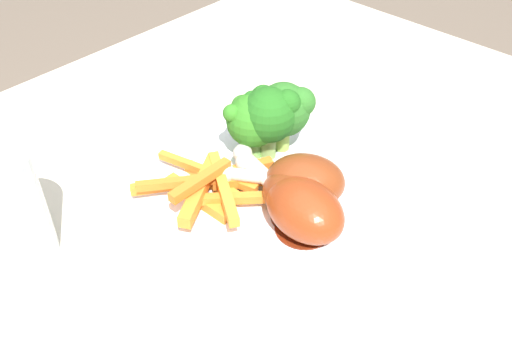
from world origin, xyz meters
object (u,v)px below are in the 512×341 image
(chicken_drumstick_near, at_px, (301,181))
(chicken_drumstick_far, at_px, (290,197))
(water_glass, at_px, (2,212))
(broccoli_floret_back, at_px, (254,119))
(carrot_fries_pile, at_px, (211,185))
(broccoli_floret_middle, at_px, (283,109))
(chicken_drumstick_extra, at_px, (301,207))
(dinner_plate, at_px, (256,191))
(broccoli_floret_front, at_px, (268,113))
(dining_table, at_px, (225,309))

(chicken_drumstick_near, xyz_separation_m, chicken_drumstick_far, (0.02, 0.01, -0.00))
(water_glass, bearing_deg, chicken_drumstick_far, 142.71)
(broccoli_floret_back, bearing_deg, carrot_fries_pile, 12.39)
(broccoli_floret_middle, xyz_separation_m, chicken_drumstick_extra, (0.07, 0.09, -0.03))
(dinner_plate, height_order, broccoli_floret_middle, broccoli_floret_middle)
(chicken_drumstick_far, height_order, water_glass, water_glass)
(broccoli_floret_middle, bearing_deg, chicken_drumstick_extra, 49.57)
(broccoli_floret_back, bearing_deg, water_glass, -14.61)
(broccoli_floret_middle, distance_m, chicken_drumstick_far, 0.10)
(broccoli_floret_back, relative_size, carrot_fries_pile, 0.48)
(broccoli_floret_front, height_order, chicken_drumstick_extra, broccoli_floret_front)
(dinner_plate, height_order, water_glass, water_glass)
(broccoli_floret_middle, relative_size, chicken_drumstick_extra, 0.55)
(broccoli_floret_front, height_order, water_glass, water_glass)
(broccoli_floret_front, bearing_deg, broccoli_floret_back, -50.55)
(broccoli_floret_front, xyz_separation_m, broccoli_floret_middle, (-0.02, 0.00, -0.00))
(chicken_drumstick_far, relative_size, water_glass, 1.25)
(chicken_drumstick_far, relative_size, chicken_drumstick_extra, 0.96)
(chicken_drumstick_far, bearing_deg, carrot_fries_pile, -64.84)
(broccoli_floret_back, bearing_deg, dining_table, 24.58)
(broccoli_floret_front, distance_m, broccoli_floret_middle, 0.02)
(broccoli_floret_front, distance_m, chicken_drumstick_far, 0.09)
(carrot_fries_pile, distance_m, chicken_drumstick_extra, 0.09)
(dining_table, relative_size, water_glass, 9.40)
(dining_table, distance_m, chicken_drumstick_far, 0.17)
(dinner_plate, relative_size, broccoli_floret_middle, 3.65)
(dinner_plate, relative_size, water_glass, 2.62)
(dining_table, distance_m, carrot_fries_pile, 0.15)
(broccoli_floret_front, distance_m, chicken_drumstick_near, 0.08)
(broccoli_floret_back, relative_size, chicken_drumstick_extra, 0.51)
(dinner_plate, relative_size, chicken_drumstick_extra, 2.01)
(water_glass, bearing_deg, broccoli_floret_front, 163.54)
(chicken_drumstick_extra, bearing_deg, chicken_drumstick_near, -139.93)
(broccoli_floret_front, height_order, chicken_drumstick_far, broccoli_floret_front)
(dinner_plate, height_order, chicken_drumstick_far, chicken_drumstick_far)
(dining_table, height_order, chicken_drumstick_far, chicken_drumstick_far)
(broccoli_floret_middle, height_order, carrot_fries_pile, broccoli_floret_middle)
(chicken_drumstick_near, bearing_deg, dining_table, -29.38)
(dinner_plate, bearing_deg, water_glass, -26.42)
(carrot_fries_pile, distance_m, chicken_drumstick_near, 0.08)
(broccoli_floret_back, height_order, carrot_fries_pile, broccoli_floret_back)
(chicken_drumstick_extra, bearing_deg, broccoli_floret_back, -115.30)
(chicken_drumstick_extra, bearing_deg, broccoli_floret_middle, -130.43)
(dining_table, bearing_deg, dinner_plate, -176.04)
(chicken_drumstick_near, relative_size, chicken_drumstick_far, 0.91)
(dining_table, height_order, chicken_drumstick_near, chicken_drumstick_near)
(dining_table, relative_size, chicken_drumstick_near, 8.31)
(dining_table, bearing_deg, chicken_drumstick_far, 136.73)
(broccoli_floret_front, xyz_separation_m, water_glass, (0.24, -0.07, -0.01))
(dinner_plate, xyz_separation_m, water_glass, (0.20, -0.10, 0.05))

